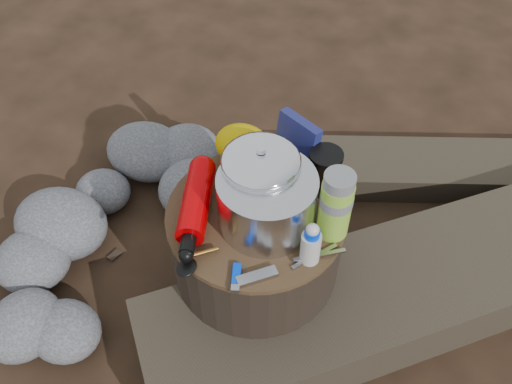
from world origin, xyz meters
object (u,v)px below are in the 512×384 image
at_px(log_main, 495,259).
at_px(thermos, 336,205).
at_px(stump, 256,260).
at_px(camping_pot, 261,179).
at_px(travel_mug, 324,172).
at_px(fuel_bottle, 196,201).

height_order(log_main, thermos, thermos).
relative_size(stump, thermos, 2.36).
xyz_separation_m(stump, thermos, (0.18, 0.03, 0.29)).
relative_size(log_main, camping_pot, 11.63).
relative_size(stump, camping_pot, 2.43).
xyz_separation_m(thermos, travel_mug, (-0.07, 0.12, -0.03)).
height_order(camping_pot, fuel_bottle, camping_pot).
distance_m(stump, log_main, 0.72).
relative_size(stump, log_main, 0.21).
distance_m(log_main, camping_pot, 0.80).
bearing_deg(thermos, stump, -170.27).
xyz_separation_m(camping_pot, fuel_bottle, (-0.13, -0.09, -0.06)).
height_order(fuel_bottle, travel_mug, travel_mug).
bearing_deg(thermos, camping_pot, 179.89).
height_order(thermos, travel_mug, thermos).
height_order(stump, travel_mug, travel_mug).
bearing_deg(fuel_bottle, stump, 1.55).
bearing_deg(fuel_bottle, camping_pot, 12.78).
distance_m(log_main, thermos, 0.68).
height_order(stump, fuel_bottle, fuel_bottle).
bearing_deg(thermos, travel_mug, 121.01).
height_order(fuel_bottle, thermos, thermos).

